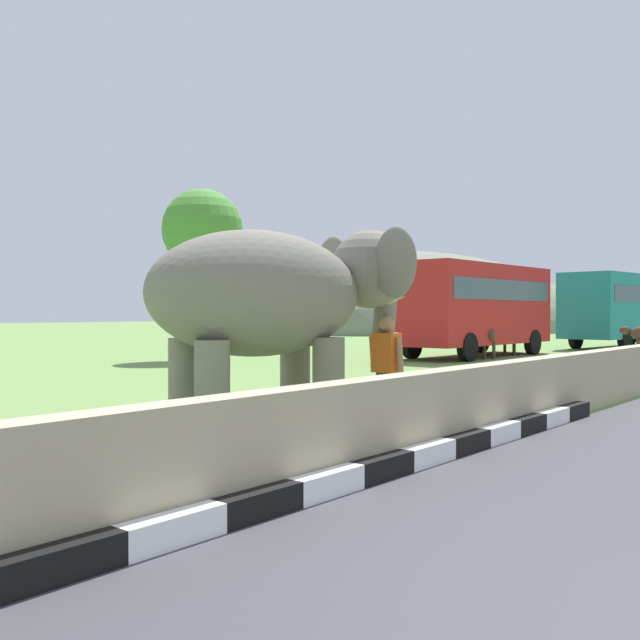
{
  "coord_description": "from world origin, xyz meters",
  "views": [
    {
      "loc": [
        -4.16,
        0.07,
        1.7
      ],
      "look_at": [
        3.39,
        6.24,
        1.6
      ],
      "focal_mm": 40.49,
      "sensor_mm": 36.0,
      "label": 1
    }
  ],
  "objects_px": {
    "cow_near": "(484,335)",
    "cow_far": "(509,333)",
    "bus_teal": "(628,305)",
    "elephant": "(281,297)",
    "person_handler": "(386,365)",
    "bus_red": "(475,303)"
  },
  "relations": [
    {
      "from": "person_handler",
      "to": "cow_near",
      "type": "xyz_separation_m",
      "value": [
        15.63,
        6.21,
        -0.06
      ]
    },
    {
      "from": "cow_near",
      "to": "person_handler",
      "type": "bearing_deg",
      "value": -158.33
    },
    {
      "from": "bus_red",
      "to": "cow_near",
      "type": "distance_m",
      "value": 1.62
    },
    {
      "from": "elephant",
      "to": "bus_teal",
      "type": "bearing_deg",
      "value": 7.69
    },
    {
      "from": "bus_red",
      "to": "cow_far",
      "type": "xyz_separation_m",
      "value": [
        2.01,
        -0.49,
        -1.21
      ]
    },
    {
      "from": "elephant",
      "to": "cow_far",
      "type": "bearing_deg",
      "value": 16.13
    },
    {
      "from": "elephant",
      "to": "person_handler",
      "type": "distance_m",
      "value": 1.94
    },
    {
      "from": "bus_teal",
      "to": "cow_far",
      "type": "bearing_deg",
      "value": 169.7
    },
    {
      "from": "cow_far",
      "to": "cow_near",
      "type": "bearing_deg",
      "value": -174.6
    },
    {
      "from": "bus_teal",
      "to": "cow_near",
      "type": "distance_m",
      "value": 12.64
    },
    {
      "from": "person_handler",
      "to": "bus_red",
      "type": "xyz_separation_m",
      "value": [
        16.41,
        6.97,
        1.15
      ]
    },
    {
      "from": "cow_near",
      "to": "cow_far",
      "type": "bearing_deg",
      "value": 5.4
    },
    {
      "from": "bus_red",
      "to": "cow_far",
      "type": "distance_m",
      "value": 2.39
    },
    {
      "from": "elephant",
      "to": "cow_far",
      "type": "distance_m",
      "value": 20.77
    },
    {
      "from": "elephant",
      "to": "person_handler",
      "type": "bearing_deg",
      "value": -25.0
    },
    {
      "from": "person_handler",
      "to": "cow_near",
      "type": "height_order",
      "value": "person_handler"
    },
    {
      "from": "elephant",
      "to": "cow_near",
      "type": "distance_m",
      "value": 18.04
    },
    {
      "from": "elephant",
      "to": "bus_teal",
      "type": "xyz_separation_m",
      "value": [
        29.64,
        4.0,
        0.17
      ]
    },
    {
      "from": "bus_red",
      "to": "cow_near",
      "type": "bearing_deg",
      "value": -135.66
    },
    {
      "from": "bus_red",
      "to": "bus_teal",
      "type": "bearing_deg",
      "value": -10.92
    },
    {
      "from": "bus_teal",
      "to": "cow_near",
      "type": "xyz_separation_m",
      "value": [
        -12.49,
        1.5,
        -1.21
      ]
    },
    {
      "from": "bus_teal",
      "to": "cow_far",
      "type": "distance_m",
      "value": 9.94
    }
  ]
}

